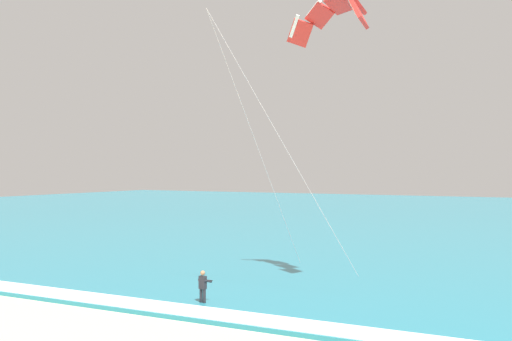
{
  "coord_description": "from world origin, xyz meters",
  "views": [
    {
      "loc": [
        12.92,
        -8.36,
        6.42
      ],
      "look_at": [
        -0.68,
        17.03,
        6.32
      ],
      "focal_mm": 43.48,
      "sensor_mm": 36.0,
      "label": 1
    }
  ],
  "objects": [
    {
      "name": "sea",
      "position": [
        0.0,
        73.03,
        0.1
      ],
      "size": [
        200.0,
        120.0,
        0.2
      ],
      "primitive_type": "cube",
      "color": "teal",
      "rests_on": "ground"
    },
    {
      "name": "surf_foam",
      "position": [
        0.0,
        14.03,
        0.22
      ],
      "size": [
        200.0,
        1.83,
        0.04
      ],
      "primitive_type": "cube",
      "color": "white",
      "rests_on": "sea"
    },
    {
      "name": "surfboard",
      "position": [
        -2.77,
        15.7,
        0.03
      ],
      "size": [
        0.62,
        1.45,
        0.09
      ],
      "color": "#239EC6",
      "rests_on": "ground"
    },
    {
      "name": "kitesurfer",
      "position": [
        -2.77,
        15.71,
        0.94
      ],
      "size": [
        0.56,
        0.56,
        1.69
      ],
      "color": "#232328",
      "rests_on": "ground"
    },
    {
      "name": "kite_primary",
      "position": [
        1.17,
        21.95,
        14.45
      ],
      "size": [
        6.43,
        7.56,
        14.26
      ],
      "color": "red"
    }
  ]
}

